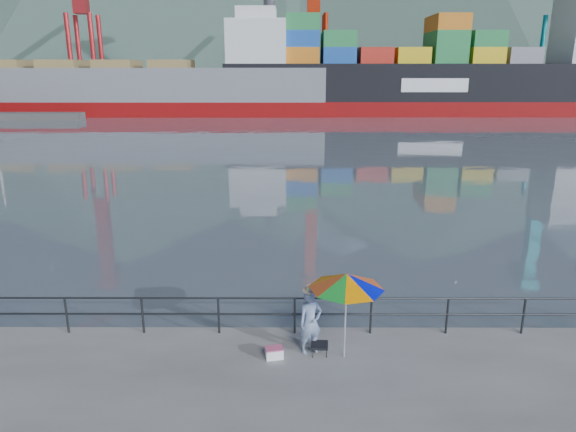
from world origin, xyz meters
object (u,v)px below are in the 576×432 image
at_px(bulk_carrier, 153,87).
at_px(fisherman, 310,322).
at_px(cooler_bag, 274,353).
at_px(container_ship, 437,76).
at_px(beach_umbrella, 347,281).

bearing_deg(bulk_carrier, fisherman, -72.99).
distance_m(fisherman, cooler_bag, 1.15).
height_order(cooler_bag, container_ship, container_ship).
relative_size(beach_umbrella, bulk_carrier, 0.04).
distance_m(fisherman, bulk_carrier, 75.68).
xyz_separation_m(beach_umbrella, container_ship, (22.07, 73.39, 3.82)).
relative_size(fisherman, cooler_bag, 3.93).
height_order(fisherman, cooler_bag, fisherman).
relative_size(fisherman, bulk_carrier, 0.03).
distance_m(bulk_carrier, container_ship, 45.05).
bearing_deg(bulk_carrier, container_ship, 1.10).
relative_size(bulk_carrier, container_ship, 0.92).
bearing_deg(cooler_bag, container_ship, 59.15).
xyz_separation_m(fisherman, bulk_carrier, (-22.11, 72.30, 3.22)).
bearing_deg(fisherman, bulk_carrier, 85.25).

